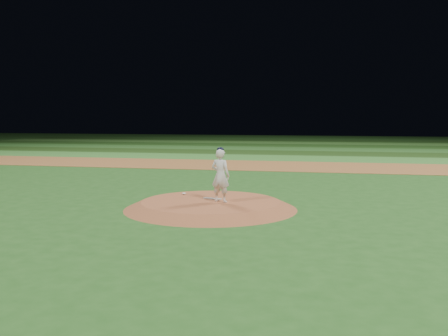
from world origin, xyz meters
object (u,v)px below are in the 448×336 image
Objects in this scene: pitching_rubber at (212,199)px; rosin_bag at (184,194)px; pitchers_mound at (211,205)px; pitcher_on_mound at (220,175)px.

rosin_bag is at bearing 164.47° from pitching_rubber.
pitching_rubber is (-0.03, 0.37, 0.14)m from pitchers_mound.
pitching_rubber is 4.74× the size of rosin_bag.
rosin_bag is at bearing 143.17° from pitcher_on_mound.
pitching_rubber is at bearing 127.18° from pitcher_on_mound.
rosin_bag is (-1.17, 0.66, 0.02)m from pitching_rubber.
pitcher_on_mound reaches higher than pitching_rubber.
pitcher_on_mound is (1.55, -1.16, 0.82)m from rosin_bag.
pitchers_mound is 41.97× the size of rosin_bag.
pitcher_on_mound is at bearing -20.10° from pitchers_mound.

